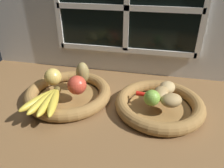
{
  "coord_description": "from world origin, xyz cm",
  "views": [
    {
      "loc": [
        14.41,
        -67.01,
        47.49
      ],
      "look_at": [
        -0.36,
        -0.0,
        8.71
      ],
      "focal_mm": 34.25,
      "sensor_mm": 36.0,
      "label": 1
    }
  ],
  "objects_px": {
    "fruit_bowl_left": "(68,93)",
    "apple_red_right": "(77,85)",
    "fruit_bowl_right": "(159,105)",
    "lime_near": "(152,98)",
    "potato_large": "(161,94)",
    "banana_bunch_front": "(46,101)",
    "potato_back": "(167,88)",
    "pear_brown": "(83,73)",
    "chili_pepper": "(154,95)",
    "apple_golden_left": "(53,77)",
    "potato_small": "(171,100)"
  },
  "relations": [
    {
      "from": "fruit_bowl_left",
      "to": "potato_back",
      "type": "bearing_deg",
      "value": 7.47
    },
    {
      "from": "banana_bunch_front",
      "to": "potato_back",
      "type": "height_order",
      "value": "potato_back"
    },
    {
      "from": "banana_bunch_front",
      "to": "potato_small",
      "type": "distance_m",
      "value": 0.43
    },
    {
      "from": "fruit_bowl_left",
      "to": "pear_brown",
      "type": "distance_m",
      "value": 0.1
    },
    {
      "from": "fruit_bowl_left",
      "to": "potato_large",
      "type": "xyz_separation_m",
      "value": [
        0.36,
        -0.0,
        0.05
      ]
    },
    {
      "from": "chili_pepper",
      "to": "potato_small",
      "type": "bearing_deg",
      "value": -30.03
    },
    {
      "from": "fruit_bowl_left",
      "to": "potato_large",
      "type": "relative_size",
      "value": 4.27
    },
    {
      "from": "lime_near",
      "to": "potato_back",
      "type": "bearing_deg",
      "value": 61.02
    },
    {
      "from": "banana_bunch_front",
      "to": "pear_brown",
      "type": "bearing_deg",
      "value": 68.74
    },
    {
      "from": "fruit_bowl_left",
      "to": "banana_bunch_front",
      "type": "height_order",
      "value": "banana_bunch_front"
    },
    {
      "from": "apple_golden_left",
      "to": "potato_large",
      "type": "xyz_separation_m",
      "value": [
        0.42,
        -0.02,
        -0.01
      ]
    },
    {
      "from": "lime_near",
      "to": "chili_pepper",
      "type": "distance_m",
      "value": 0.05
    },
    {
      "from": "pear_brown",
      "to": "banana_bunch_front",
      "type": "xyz_separation_m",
      "value": [
        -0.07,
        -0.18,
        -0.03
      ]
    },
    {
      "from": "pear_brown",
      "to": "lime_near",
      "type": "xyz_separation_m",
      "value": [
        0.28,
        -0.1,
        -0.02
      ]
    },
    {
      "from": "potato_large",
      "to": "lime_near",
      "type": "relative_size",
      "value": 1.41
    },
    {
      "from": "chili_pepper",
      "to": "potato_large",
      "type": "bearing_deg",
      "value": -6.35
    },
    {
      "from": "apple_golden_left",
      "to": "chili_pepper",
      "type": "distance_m",
      "value": 0.4
    },
    {
      "from": "fruit_bowl_right",
      "to": "potato_back",
      "type": "height_order",
      "value": "potato_back"
    },
    {
      "from": "apple_red_right",
      "to": "potato_back",
      "type": "xyz_separation_m",
      "value": [
        0.33,
        0.08,
        -0.01
      ]
    },
    {
      "from": "fruit_bowl_right",
      "to": "potato_small",
      "type": "bearing_deg",
      "value": -45.0
    },
    {
      "from": "potato_large",
      "to": "apple_red_right",
      "type": "bearing_deg",
      "value": -174.7
    },
    {
      "from": "banana_bunch_front",
      "to": "lime_near",
      "type": "xyz_separation_m",
      "value": [
        0.35,
        0.08,
        0.01
      ]
    },
    {
      "from": "fruit_bowl_left",
      "to": "apple_red_right",
      "type": "bearing_deg",
      "value": -28.74
    },
    {
      "from": "fruit_bowl_right",
      "to": "lime_near",
      "type": "bearing_deg",
      "value": -123.69
    },
    {
      "from": "lime_near",
      "to": "banana_bunch_front",
      "type": "bearing_deg",
      "value": -167.67
    },
    {
      "from": "pear_brown",
      "to": "banana_bunch_front",
      "type": "height_order",
      "value": "pear_brown"
    },
    {
      "from": "lime_near",
      "to": "chili_pepper",
      "type": "relative_size",
      "value": 0.43
    },
    {
      "from": "pear_brown",
      "to": "potato_large",
      "type": "bearing_deg",
      "value": -10.67
    },
    {
      "from": "fruit_bowl_left",
      "to": "apple_golden_left",
      "type": "bearing_deg",
      "value": 166.57
    },
    {
      "from": "pear_brown",
      "to": "banana_bunch_front",
      "type": "relative_size",
      "value": 0.49
    },
    {
      "from": "apple_golden_left",
      "to": "potato_back",
      "type": "bearing_deg",
      "value": 4.36
    },
    {
      "from": "apple_red_right",
      "to": "pear_brown",
      "type": "bearing_deg",
      "value": 95.1
    },
    {
      "from": "potato_back",
      "to": "chili_pepper",
      "type": "bearing_deg",
      "value": -134.13
    },
    {
      "from": "pear_brown",
      "to": "banana_bunch_front",
      "type": "bearing_deg",
      "value": -111.26
    },
    {
      "from": "banana_bunch_front",
      "to": "apple_red_right",
      "type": "bearing_deg",
      "value": 50.02
    },
    {
      "from": "pear_brown",
      "to": "potato_large",
      "type": "xyz_separation_m",
      "value": [
        0.31,
        -0.06,
        -0.02
      ]
    },
    {
      "from": "chili_pepper",
      "to": "fruit_bowl_right",
      "type": "bearing_deg",
      "value": -6.35
    },
    {
      "from": "banana_bunch_front",
      "to": "potato_back",
      "type": "relative_size",
      "value": 2.43
    },
    {
      "from": "potato_large",
      "to": "lime_near",
      "type": "xyz_separation_m",
      "value": [
        -0.03,
        -0.04,
        0.01
      ]
    },
    {
      "from": "fruit_bowl_left",
      "to": "potato_large",
      "type": "bearing_deg",
      "value": -0.0
    },
    {
      "from": "fruit_bowl_left",
      "to": "potato_large",
      "type": "distance_m",
      "value": 0.36
    },
    {
      "from": "fruit_bowl_left",
      "to": "chili_pepper",
      "type": "height_order",
      "value": "chili_pepper"
    },
    {
      "from": "banana_bunch_front",
      "to": "chili_pepper",
      "type": "xyz_separation_m",
      "value": [
        0.36,
        0.13,
        -0.01
      ]
    },
    {
      "from": "apple_red_right",
      "to": "chili_pepper",
      "type": "height_order",
      "value": "apple_red_right"
    },
    {
      "from": "fruit_bowl_right",
      "to": "apple_golden_left",
      "type": "distance_m",
      "value": 0.43
    },
    {
      "from": "fruit_bowl_right",
      "to": "potato_back",
      "type": "bearing_deg",
      "value": 65.56
    },
    {
      "from": "banana_bunch_front",
      "to": "fruit_bowl_left",
      "type": "bearing_deg",
      "value": 77.79
    },
    {
      "from": "potato_large",
      "to": "potato_back",
      "type": "bearing_deg",
      "value": 65.56
    },
    {
      "from": "potato_large",
      "to": "lime_near",
      "type": "distance_m",
      "value": 0.05
    },
    {
      "from": "fruit_bowl_left",
      "to": "pear_brown",
      "type": "height_order",
      "value": "pear_brown"
    }
  ]
}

